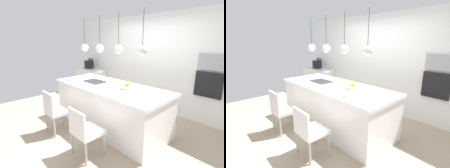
{
  "view_description": "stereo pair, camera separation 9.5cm",
  "coord_description": "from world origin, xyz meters",
  "views": [
    {
      "loc": [
        2.61,
        -2.42,
        1.91
      ],
      "look_at": [
        0.1,
        0.0,
        1.0
      ],
      "focal_mm": 26.9,
      "sensor_mm": 36.0,
      "label": 1
    },
    {
      "loc": [
        2.67,
        -2.35,
        1.91
      ],
      "look_at": [
        0.1,
        0.0,
        1.0
      ],
      "focal_mm": 26.9,
      "sensor_mm": 36.0,
      "label": 2
    }
  ],
  "objects": [
    {
      "name": "floor",
      "position": [
        0.0,
        0.0,
        0.0
      ],
      "size": [
        6.6,
        6.6,
        0.0
      ],
      "primitive_type": "plane",
      "color": "tan",
      "rests_on": "ground"
    },
    {
      "name": "back_wall",
      "position": [
        0.0,
        1.65,
        1.3
      ],
      "size": [
        6.0,
        0.1,
        2.6
      ],
      "primitive_type": "cube",
      "color": "white",
      "rests_on": "ground"
    },
    {
      "name": "kitchen_island",
      "position": [
        0.0,
        0.0,
        0.48
      ],
      "size": [
        2.74,
        1.12,
        0.95
      ],
      "color": "white",
      "rests_on": "ground"
    },
    {
      "name": "sink_basin",
      "position": [
        -0.5,
        0.0,
        0.95
      ],
      "size": [
        0.56,
        0.4,
        0.02
      ],
      "primitive_type": "cube",
      "color": "#2D2D30",
      "rests_on": "kitchen_island"
    },
    {
      "name": "faucet",
      "position": [
        -0.5,
        0.21,
        1.1
      ],
      "size": [
        0.02,
        0.17,
        0.22
      ],
      "color": "silver",
      "rests_on": "kitchen_island"
    },
    {
      "name": "fruit_bowl",
      "position": [
        0.43,
        0.09,
        1.0
      ],
      "size": [
        0.3,
        0.3,
        0.16
      ],
      "color": "beige",
      "rests_on": "kitchen_island"
    },
    {
      "name": "side_counter",
      "position": [
        -2.4,
        1.28,
        0.45
      ],
      "size": [
        1.1,
        0.6,
        0.89
      ],
      "primitive_type": "cube",
      "color": "white",
      "rests_on": "ground"
    },
    {
      "name": "coffee_machine",
      "position": [
        -2.46,
        1.28,
        1.06
      ],
      "size": [
        0.2,
        0.35,
        0.38
      ],
      "color": "black",
      "rests_on": "side_counter"
    },
    {
      "name": "microwave",
      "position": [
        1.52,
        1.58,
        1.47
      ],
      "size": [
        0.54,
        0.08,
        0.34
      ],
      "primitive_type": "cube",
      "color": "#9E9EA3",
      "rests_on": "back_wall"
    },
    {
      "name": "oven",
      "position": [
        1.52,
        1.58,
        0.97
      ],
      "size": [
        0.56,
        0.08,
        0.56
      ],
      "primitive_type": "cube",
      "color": "black",
      "rests_on": "back_wall"
    },
    {
      "name": "chair_near",
      "position": [
        -0.55,
        -1.03,
        0.51
      ],
      "size": [
        0.44,
        0.44,
        0.92
      ],
      "color": "silver",
      "rests_on": "ground"
    },
    {
      "name": "chair_middle",
      "position": [
        0.5,
        -1.03,
        0.49
      ],
      "size": [
        0.48,
        0.44,
        0.86
      ],
      "color": "white",
      "rests_on": "ground"
    },
    {
      "name": "pendant_light_left",
      "position": [
        -0.85,
        0.0,
        1.74
      ],
      "size": [
        0.18,
        0.18,
        0.78
      ],
      "color": "silver"
    },
    {
      "name": "pendant_light_center_left",
      "position": [
        -0.28,
        0.0,
        1.74
      ],
      "size": [
        0.18,
        0.18,
        0.78
      ],
      "color": "silver"
    },
    {
      "name": "pendant_light_center_right",
      "position": [
        0.28,
        0.0,
        1.74
      ],
      "size": [
        0.18,
        0.18,
        0.78
      ],
      "color": "silver"
    },
    {
      "name": "pendant_light_right",
      "position": [
        0.85,
        0.0,
        1.74
      ],
      "size": [
        0.18,
        0.18,
        0.78
      ],
      "color": "silver"
    }
  ]
}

